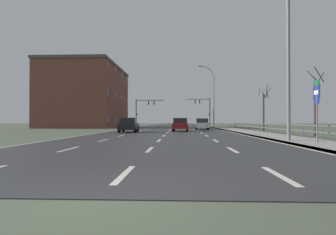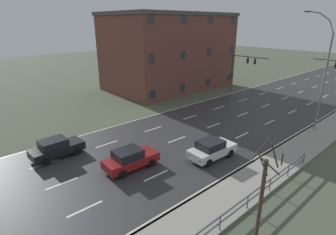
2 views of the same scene
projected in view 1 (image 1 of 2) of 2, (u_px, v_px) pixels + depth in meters
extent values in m
cube|color=#4C5642|center=(173.00, 128.00, 52.26)|extent=(160.00, 160.00, 0.12)
cube|color=#303033|center=(174.00, 126.00, 64.25)|extent=(14.00, 120.00, 0.02)
cube|color=beige|center=(69.00, 149.00, 11.84)|extent=(0.16, 2.20, 0.01)
cube|color=beige|center=(103.00, 140.00, 17.23)|extent=(0.16, 2.20, 0.01)
cube|color=beige|center=(122.00, 136.00, 22.63)|extent=(0.16, 2.20, 0.01)
cube|color=beige|center=(133.00, 133.00, 28.02)|extent=(0.16, 2.20, 0.01)
cube|color=beige|center=(140.00, 131.00, 33.42)|extent=(0.16, 2.20, 0.01)
cube|color=beige|center=(146.00, 129.00, 38.81)|extent=(0.16, 2.20, 0.01)
cube|color=beige|center=(150.00, 128.00, 44.21)|extent=(0.16, 2.20, 0.01)
cube|color=beige|center=(153.00, 128.00, 49.60)|extent=(0.16, 2.20, 0.01)
cube|color=beige|center=(156.00, 127.00, 55.00)|extent=(0.16, 2.20, 0.01)
cube|color=beige|center=(158.00, 126.00, 60.39)|extent=(0.16, 2.20, 0.01)
cube|color=beige|center=(159.00, 126.00, 65.79)|extent=(0.16, 2.20, 0.01)
cube|color=beige|center=(161.00, 126.00, 71.18)|extent=(0.16, 2.20, 0.01)
cube|color=beige|center=(162.00, 125.00, 76.58)|extent=(0.16, 2.20, 0.01)
cube|color=beige|center=(163.00, 125.00, 81.97)|extent=(0.16, 2.20, 0.01)
cube|color=beige|center=(164.00, 125.00, 87.37)|extent=(0.16, 2.20, 0.01)
cube|color=beige|center=(165.00, 124.00, 92.76)|extent=(0.16, 2.20, 0.01)
cube|color=beige|center=(166.00, 124.00, 98.16)|extent=(0.16, 2.20, 0.01)
cube|color=beige|center=(167.00, 124.00, 103.55)|extent=(0.16, 2.20, 0.01)
cube|color=beige|center=(167.00, 124.00, 108.95)|extent=(0.16, 2.20, 0.01)
cube|color=beige|center=(168.00, 124.00, 114.34)|extent=(0.16, 2.20, 0.01)
cube|color=beige|center=(168.00, 124.00, 119.74)|extent=(0.16, 2.20, 0.01)
cube|color=beige|center=(124.00, 174.00, 6.30)|extent=(0.16, 2.20, 0.01)
cube|color=beige|center=(150.00, 150.00, 11.70)|extent=(0.16, 2.20, 0.01)
cube|color=beige|center=(159.00, 140.00, 17.09)|extent=(0.16, 2.20, 0.01)
cube|color=beige|center=(164.00, 136.00, 22.49)|extent=(0.16, 2.20, 0.01)
cube|color=beige|center=(167.00, 133.00, 27.88)|extent=(0.16, 2.20, 0.01)
cube|color=beige|center=(169.00, 131.00, 33.28)|extent=(0.16, 2.20, 0.01)
cube|color=beige|center=(170.00, 129.00, 38.67)|extent=(0.16, 2.20, 0.01)
cube|color=beige|center=(171.00, 128.00, 44.07)|extent=(0.16, 2.20, 0.01)
cube|color=beige|center=(172.00, 128.00, 49.46)|extent=(0.16, 2.20, 0.01)
cube|color=beige|center=(173.00, 127.00, 54.86)|extent=(0.16, 2.20, 0.01)
cube|color=beige|center=(174.00, 126.00, 60.25)|extent=(0.16, 2.20, 0.01)
cube|color=beige|center=(174.00, 126.00, 65.65)|extent=(0.16, 2.20, 0.01)
cube|color=beige|center=(174.00, 126.00, 71.04)|extent=(0.16, 2.20, 0.01)
cube|color=beige|center=(175.00, 125.00, 76.44)|extent=(0.16, 2.20, 0.01)
cube|color=beige|center=(175.00, 125.00, 81.83)|extent=(0.16, 2.20, 0.01)
cube|color=beige|center=(175.00, 125.00, 87.23)|extent=(0.16, 2.20, 0.01)
cube|color=beige|center=(176.00, 124.00, 92.62)|extent=(0.16, 2.20, 0.01)
cube|color=beige|center=(176.00, 124.00, 98.02)|extent=(0.16, 2.20, 0.01)
cube|color=beige|center=(176.00, 124.00, 103.41)|extent=(0.16, 2.20, 0.01)
cube|color=beige|center=(176.00, 124.00, 108.81)|extent=(0.16, 2.20, 0.01)
cube|color=beige|center=(176.00, 124.00, 114.20)|extent=(0.16, 2.20, 0.01)
cube|color=beige|center=(176.00, 124.00, 119.60)|extent=(0.16, 2.20, 0.01)
cube|color=beige|center=(279.00, 175.00, 6.16)|extent=(0.16, 2.20, 0.01)
cube|color=beige|center=(233.00, 150.00, 11.55)|extent=(0.16, 2.20, 0.01)
cube|color=beige|center=(216.00, 141.00, 16.95)|extent=(0.16, 2.20, 0.01)
cube|color=beige|center=(207.00, 136.00, 22.34)|extent=(0.16, 2.20, 0.01)
cube|color=beige|center=(201.00, 133.00, 27.74)|extent=(0.16, 2.20, 0.01)
cube|color=beige|center=(198.00, 131.00, 33.13)|extent=(0.16, 2.20, 0.01)
cube|color=beige|center=(195.00, 130.00, 38.53)|extent=(0.16, 2.20, 0.01)
cube|color=beige|center=(193.00, 128.00, 43.92)|extent=(0.16, 2.20, 0.01)
cube|color=beige|center=(192.00, 128.00, 49.32)|extent=(0.16, 2.20, 0.01)
cube|color=beige|center=(191.00, 127.00, 54.71)|extent=(0.16, 2.20, 0.01)
cube|color=beige|center=(190.00, 126.00, 60.11)|extent=(0.16, 2.20, 0.01)
cube|color=beige|center=(189.00, 126.00, 65.50)|extent=(0.16, 2.20, 0.01)
cube|color=beige|center=(188.00, 126.00, 70.90)|extent=(0.16, 2.20, 0.01)
cube|color=beige|center=(187.00, 125.00, 76.29)|extent=(0.16, 2.20, 0.01)
cube|color=beige|center=(187.00, 125.00, 81.69)|extent=(0.16, 2.20, 0.01)
cube|color=beige|center=(186.00, 125.00, 87.08)|extent=(0.16, 2.20, 0.01)
cube|color=beige|center=(186.00, 124.00, 92.48)|extent=(0.16, 2.20, 0.01)
cube|color=beige|center=(186.00, 124.00, 97.87)|extent=(0.16, 2.20, 0.01)
cube|color=beige|center=(185.00, 124.00, 103.27)|extent=(0.16, 2.20, 0.01)
cube|color=beige|center=(185.00, 124.00, 108.66)|extent=(0.16, 2.20, 0.01)
cube|color=beige|center=(185.00, 124.00, 114.06)|extent=(0.16, 2.20, 0.01)
cube|color=beige|center=(184.00, 124.00, 119.45)|extent=(0.16, 2.20, 0.01)
cube|color=beige|center=(203.00, 126.00, 63.96)|extent=(0.16, 120.00, 0.01)
cube|color=beige|center=(145.00, 126.00, 64.53)|extent=(0.16, 120.00, 0.01)
cube|color=gray|center=(210.00, 126.00, 63.90)|extent=(3.00, 120.00, 0.12)
cube|color=slate|center=(204.00, 126.00, 63.96)|extent=(0.16, 120.00, 0.12)
cube|color=#515459|center=(272.00, 124.00, 25.55)|extent=(0.06, 33.41, 0.08)
cube|color=#515459|center=(272.00, 128.00, 25.54)|extent=(0.06, 33.41, 0.08)
cylinder|color=#515459|center=(322.00, 133.00, 16.56)|extent=(0.07, 0.07, 1.00)
cylinder|color=#515459|center=(303.00, 132.00, 19.12)|extent=(0.07, 0.07, 1.00)
cylinder|color=#515459|center=(288.00, 130.00, 21.69)|extent=(0.07, 0.07, 1.00)
cylinder|color=#515459|center=(277.00, 129.00, 24.26)|extent=(0.07, 0.07, 1.00)
cylinder|color=#515459|center=(267.00, 128.00, 26.82)|extent=(0.07, 0.07, 1.00)
cylinder|color=#515459|center=(260.00, 128.00, 29.39)|extent=(0.07, 0.07, 1.00)
cylinder|color=#515459|center=(253.00, 127.00, 31.96)|extent=(0.07, 0.07, 1.00)
cylinder|color=#515459|center=(248.00, 127.00, 34.53)|extent=(0.07, 0.07, 1.00)
cylinder|color=#515459|center=(243.00, 126.00, 37.09)|extent=(0.07, 0.07, 1.00)
cylinder|color=#515459|center=(239.00, 126.00, 39.66)|extent=(0.07, 0.07, 1.00)
cylinder|color=#515459|center=(235.00, 126.00, 42.23)|extent=(0.07, 0.07, 1.00)
cylinder|color=slate|center=(288.00, 59.00, 15.96)|extent=(0.20, 0.20, 9.64)
cylinder|color=slate|center=(214.00, 102.00, 50.44)|extent=(0.20, 0.20, 9.48)
cylinder|color=slate|center=(212.00, 73.00, 50.52)|extent=(0.58, 0.11, 1.07)
cylinder|color=slate|center=(209.00, 69.00, 50.56)|extent=(0.99, 0.11, 0.74)
cylinder|color=slate|center=(203.00, 67.00, 50.60)|extent=(1.13, 0.11, 0.30)
cube|color=#333335|center=(200.00, 66.00, 50.63)|extent=(0.56, 0.24, 0.12)
cylinder|color=slate|center=(317.00, 112.00, 14.24)|extent=(0.09, 0.09, 3.37)
cube|color=#146633|center=(316.00, 83.00, 14.26)|extent=(0.03, 0.56, 0.24)
cube|color=navy|center=(316.00, 92.00, 14.26)|extent=(0.03, 0.68, 0.68)
cube|color=white|center=(316.00, 92.00, 14.26)|extent=(0.01, 0.44, 0.22)
cube|color=navy|center=(317.00, 102.00, 14.25)|extent=(0.03, 0.52, 0.22)
cylinder|color=#38383A|center=(210.00, 112.00, 59.67)|extent=(0.18, 0.18, 6.20)
cylinder|color=#38383A|center=(199.00, 99.00, 59.80)|extent=(4.89, 0.12, 0.12)
cube|color=black|center=(200.00, 102.00, 59.79)|extent=(0.20, 0.28, 0.80)
sphere|color=#2D2D2D|center=(200.00, 100.00, 59.64)|extent=(0.14, 0.14, 0.14)
sphere|color=#2D2D2D|center=(200.00, 102.00, 59.64)|extent=(0.14, 0.14, 0.14)
sphere|color=green|center=(200.00, 103.00, 59.63)|extent=(0.14, 0.14, 0.14)
cube|color=black|center=(195.00, 102.00, 59.83)|extent=(0.20, 0.28, 0.80)
sphere|color=#2D2D2D|center=(195.00, 101.00, 59.68)|extent=(0.14, 0.14, 0.14)
sphere|color=#2D2D2D|center=(195.00, 102.00, 59.68)|extent=(0.14, 0.14, 0.14)
sphere|color=green|center=(195.00, 103.00, 59.67)|extent=(0.14, 0.14, 0.14)
cube|color=black|center=(209.00, 115.00, 59.62)|extent=(0.18, 0.12, 0.32)
cylinder|color=#38383A|center=(136.00, 113.00, 58.32)|extent=(0.18, 0.18, 5.85)
cylinder|color=#38383A|center=(150.00, 100.00, 58.23)|extent=(5.87, 0.12, 0.12)
cube|color=black|center=(149.00, 103.00, 58.24)|extent=(0.20, 0.28, 0.80)
sphere|color=red|center=(148.00, 102.00, 58.09)|extent=(0.14, 0.14, 0.14)
sphere|color=#2D2D2D|center=(148.00, 103.00, 58.09)|extent=(0.14, 0.14, 0.14)
sphere|color=#2D2D2D|center=(148.00, 104.00, 58.08)|extent=(0.14, 0.14, 0.14)
cube|color=black|center=(154.00, 103.00, 58.19)|extent=(0.20, 0.28, 0.80)
sphere|color=red|center=(154.00, 102.00, 58.04)|extent=(0.14, 0.14, 0.14)
sphere|color=#2D2D2D|center=(154.00, 103.00, 58.04)|extent=(0.14, 0.14, 0.14)
sphere|color=#2D2D2D|center=(154.00, 104.00, 58.04)|extent=(0.14, 0.14, 0.14)
cube|color=black|center=(137.00, 114.00, 58.26)|extent=(0.18, 0.12, 0.32)
cube|color=maroon|center=(180.00, 126.00, 32.55)|extent=(1.91, 4.16, 0.64)
cube|color=black|center=(180.00, 121.00, 32.31)|extent=(1.63, 2.06, 0.60)
cube|color=slate|center=(181.00, 121.00, 33.25)|extent=(1.41, 0.13, 0.51)
cylinder|color=black|center=(187.00, 128.00, 33.75)|extent=(0.24, 0.67, 0.66)
cylinder|color=black|center=(174.00, 128.00, 33.88)|extent=(0.24, 0.67, 0.66)
cylinder|color=black|center=(187.00, 129.00, 31.21)|extent=(0.24, 0.67, 0.66)
cylinder|color=black|center=(173.00, 129.00, 31.34)|extent=(0.24, 0.67, 0.66)
cube|color=red|center=(174.00, 126.00, 30.58)|extent=(0.16, 0.05, 0.14)
cube|color=red|center=(186.00, 126.00, 30.47)|extent=(0.16, 0.05, 0.14)
cube|color=black|center=(129.00, 126.00, 29.35)|extent=(1.92, 4.16, 0.64)
cube|color=black|center=(129.00, 121.00, 29.11)|extent=(1.64, 2.06, 0.60)
cube|color=slate|center=(130.00, 121.00, 30.06)|extent=(1.41, 0.13, 0.51)
cylinder|color=black|center=(138.00, 129.00, 30.62)|extent=(0.25, 0.67, 0.66)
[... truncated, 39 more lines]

